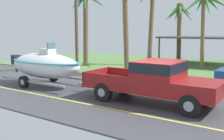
# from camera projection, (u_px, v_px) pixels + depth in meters

# --- Properties ---
(ground) EXTENTS (36.00, 22.00, 0.11)m
(ground) POSITION_uv_depth(u_px,v_px,m) (204.00, 75.00, 18.08)
(ground) COLOR #424247
(pickup_truck_towing) EXTENTS (5.90, 2.08, 1.79)m
(pickup_truck_towing) POSITION_uv_depth(u_px,v_px,m) (158.00, 80.00, 10.70)
(pickup_truck_towing) COLOR maroon
(pickup_truck_towing) RESTS_ON ground
(boat_on_trailer) EXTENTS (5.99, 2.36, 2.37)m
(boat_on_trailer) POSITION_uv_depth(u_px,v_px,m) (45.00, 65.00, 14.37)
(boat_on_trailer) COLOR gray
(boat_on_trailer) RESTS_ON ground
(carport_awning) EXTENTS (7.05, 5.57, 2.50)m
(carport_awning) POSITION_uv_depth(u_px,v_px,m) (206.00, 38.00, 23.07)
(carport_awning) COLOR #4C4238
(carport_awning) RESTS_ON ground
(palm_tree_near_left) EXTENTS (2.87, 2.91, 6.60)m
(palm_tree_near_left) POSITION_uv_depth(u_px,v_px,m) (126.00, 0.00, 17.06)
(palm_tree_near_left) COLOR brown
(palm_tree_near_left) RESTS_ON ground
(palm_tree_near_right) EXTENTS (2.90, 3.16, 7.09)m
(palm_tree_near_right) POSITION_uv_depth(u_px,v_px,m) (152.00, 3.00, 22.05)
(palm_tree_near_right) COLOR brown
(palm_tree_near_right) RESTS_ON ground
(palm_tree_mid) EXTENTS (2.70, 3.11, 6.38)m
(palm_tree_mid) POSITION_uv_depth(u_px,v_px,m) (86.00, 11.00, 21.78)
(palm_tree_mid) COLOR brown
(palm_tree_mid) RESTS_ON ground
(palm_tree_far_left) EXTENTS (2.46, 2.72, 5.52)m
(palm_tree_far_left) POSITION_uv_depth(u_px,v_px,m) (179.00, 19.00, 23.70)
(palm_tree_far_left) COLOR brown
(palm_tree_far_left) RESTS_ON ground
(palm_tree_far_right) EXTENTS (3.70, 3.59, 5.90)m
(palm_tree_far_right) POSITION_uv_depth(u_px,v_px,m) (205.00, 9.00, 19.67)
(palm_tree_far_right) COLOR brown
(palm_tree_far_right) RESTS_ON ground
(utility_pole) EXTENTS (0.24, 1.80, 7.06)m
(utility_pole) POSITION_uv_depth(u_px,v_px,m) (76.00, 21.00, 18.93)
(utility_pole) COLOR brown
(utility_pole) RESTS_ON ground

